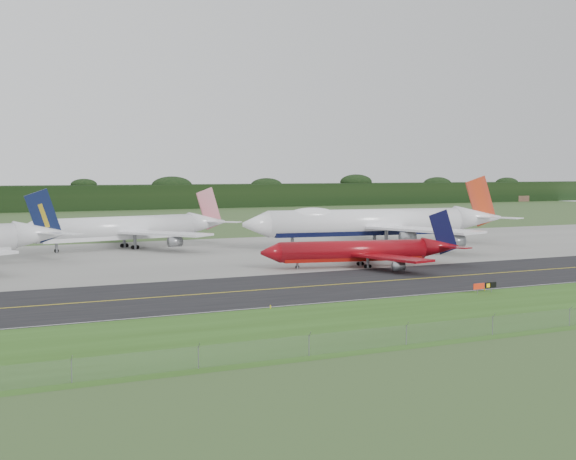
# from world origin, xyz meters

# --- Properties ---
(ground) EXTENTS (600.00, 600.00, 0.00)m
(ground) POSITION_xyz_m (0.00, 0.00, 0.00)
(ground) COLOR #334F25
(ground) RESTS_ON ground
(grass_verge) EXTENTS (400.00, 30.00, 0.01)m
(grass_verge) POSITION_xyz_m (0.00, -35.00, 0.01)
(grass_verge) COLOR #2C5017
(grass_verge) RESTS_ON ground
(taxiway) EXTENTS (400.00, 32.00, 0.02)m
(taxiway) POSITION_xyz_m (0.00, -4.00, 0.01)
(taxiway) COLOR black
(taxiway) RESTS_ON ground
(apron) EXTENTS (400.00, 78.00, 0.01)m
(apron) POSITION_xyz_m (0.00, 51.00, 0.01)
(apron) COLOR slate
(apron) RESTS_ON ground
(taxiway_centreline) EXTENTS (400.00, 0.40, 0.00)m
(taxiway_centreline) POSITION_xyz_m (0.00, -4.00, 0.03)
(taxiway_centreline) COLOR yellow
(taxiway_centreline) RESTS_ON taxiway
(taxiway_edge_line) EXTENTS (400.00, 0.25, 0.00)m
(taxiway_edge_line) POSITION_xyz_m (0.00, -19.50, 0.03)
(taxiway_edge_line) COLOR silver
(taxiway_edge_line) RESTS_ON taxiway
(horizon_treeline) EXTENTS (700.00, 25.00, 12.00)m
(horizon_treeline) POSITION_xyz_m (0.00, 273.76, 5.47)
(horizon_treeline) COLOR black
(horizon_treeline) RESTS_ON ground
(jet_ba_747) EXTENTS (70.66, 58.00, 17.78)m
(jet_ba_747) POSITION_xyz_m (28.11, 50.49, 6.05)
(jet_ba_747) COLOR white
(jet_ba_747) RESTS_ON ground
(jet_red_737) EXTENTS (41.22, 33.09, 11.20)m
(jet_red_737) POSITION_xyz_m (3.31, 15.32, 3.10)
(jet_red_737) COLOR maroon
(jet_red_737) RESTS_ON ground
(jet_star_tail) EXTENTS (55.67, 46.00, 14.72)m
(jet_star_tail) POSITION_xyz_m (-28.67, 73.03, 4.91)
(jet_star_tail) COLOR white
(jet_star_tail) RESTS_ON ground
(taxiway_sign) EXTENTS (4.74, 0.60, 1.58)m
(taxiway_sign) POSITION_xyz_m (2.39, -22.24, 1.11)
(taxiway_sign) COLOR slate
(taxiway_sign) RESTS_ON ground
(edge_marker_left) EXTENTS (0.16, 0.16, 0.50)m
(edge_marker_left) POSITION_xyz_m (-33.63, -20.50, 0.25)
(edge_marker_left) COLOR yellow
(edge_marker_left) RESTS_ON ground
(edge_marker_center) EXTENTS (0.16, 0.16, 0.50)m
(edge_marker_center) POSITION_xyz_m (3.82, -20.50, 0.25)
(edge_marker_center) COLOR yellow
(edge_marker_center) RESTS_ON ground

